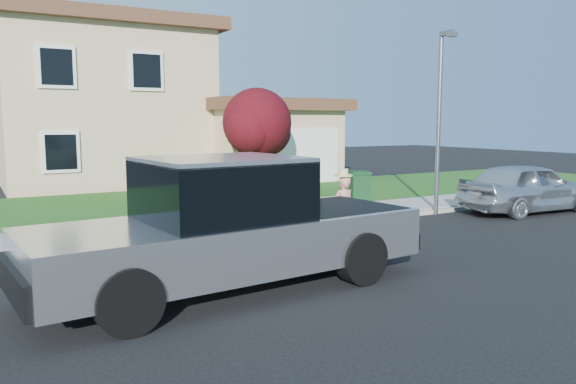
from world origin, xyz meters
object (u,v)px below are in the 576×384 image
object	(u,v)px
woman	(343,209)
trash_bin	(359,187)
sedan	(528,187)
ornamental_tree	(258,126)
pickup_truck	(229,228)
street_lamp	(440,112)

from	to	relation	value
woman	trash_bin	xyz separation A→B (m)	(3.51, 4.09, -0.13)
trash_bin	woman	bearing A→B (deg)	-110.48
woman	trash_bin	bearing A→B (deg)	-135.96
sedan	woman	bearing A→B (deg)	100.68
woman	ornamental_tree	size ratio (longest dim) A/B	0.44
trash_bin	pickup_truck	bearing A→B (deg)	-119.80
sedan	trash_bin	xyz separation A→B (m)	(-3.78, 3.24, -0.09)
woman	street_lamp	size ratio (longest dim) A/B	0.32
pickup_truck	ornamental_tree	world-z (taller)	ornamental_tree
pickup_truck	street_lamp	xyz separation A→B (m)	(8.17, 3.69, 1.95)
ornamental_tree	street_lamp	world-z (taller)	street_lamp
pickup_truck	trash_bin	bearing A→B (deg)	35.08
ornamental_tree	woman	bearing A→B (deg)	-104.33
street_lamp	sedan	bearing A→B (deg)	-9.79
sedan	trash_bin	distance (m)	4.98
ornamental_tree	street_lamp	distance (m)	6.94
pickup_truck	woman	world-z (taller)	pickup_truck
woman	ornamental_tree	distance (m)	8.78
woman	sedan	world-z (taller)	woman
pickup_truck	trash_bin	world-z (taller)	pickup_truck
sedan	street_lamp	world-z (taller)	street_lamp
woman	ornamental_tree	world-z (taller)	ornamental_tree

